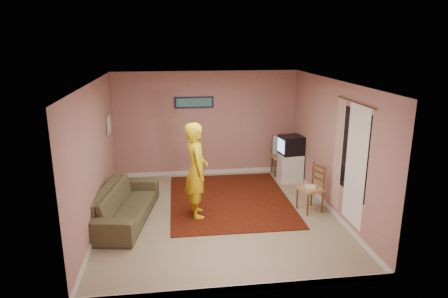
{
  "coord_description": "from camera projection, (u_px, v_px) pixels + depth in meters",
  "views": [
    {
      "loc": [
        -0.85,
        -7.17,
        3.35
      ],
      "look_at": [
        0.19,
        0.6,
        1.17
      ],
      "focal_mm": 32.0,
      "sensor_mm": 36.0,
      "label": 1
    }
  ],
  "objects": [
    {
      "name": "chair_b",
      "position": [
        311.0,
        183.0,
        7.9
      ],
      "size": [
        0.51,
        0.53,
        0.52
      ],
      "rotation": [
        0.0,
        0.0,
        -1.3
      ],
      "color": "tan",
      "rests_on": "ground"
    },
    {
      "name": "sofa",
      "position": [
        124.0,
        204.0,
        7.54
      ],
      "size": [
        1.25,
        2.37,
        0.66
      ],
      "primitive_type": "imported",
      "rotation": [
        0.0,
        0.0,
        1.4
      ],
      "color": "#4E4A2F",
      "rests_on": "ground"
    },
    {
      "name": "wall_left",
      "position": [
        95.0,
        156.0,
        7.22
      ],
      "size": [
        0.02,
        5.0,
        2.6
      ],
      "primitive_type": "cube",
      "color": "#A7776D",
      "rests_on": "ground"
    },
    {
      "name": "curtain_floral",
      "position": [
        338.0,
        155.0,
        7.47
      ],
      "size": [
        0.01,
        0.35,
        2.1
      ],
      "primitive_type": "cube",
      "color": "beige",
      "rests_on": "wall_right"
    },
    {
      "name": "wall_back",
      "position": [
        206.0,
        124.0,
        9.89
      ],
      "size": [
        4.5,
        0.02,
        2.6
      ],
      "primitive_type": "cube",
      "color": "#A7776D",
      "rests_on": "ground"
    },
    {
      "name": "window",
      "position": [
        353.0,
        152.0,
        6.89
      ],
      "size": [
        0.01,
        1.1,
        1.5
      ],
      "primitive_type": "cube",
      "color": "black",
      "rests_on": "wall_right"
    },
    {
      "name": "tv_cabinet",
      "position": [
        290.0,
        167.0,
        9.65
      ],
      "size": [
        0.53,
        0.48,
        0.67
      ],
      "primitive_type": "cube",
      "color": "silver",
      "rests_on": "ground"
    },
    {
      "name": "wall_front",
      "position": [
        241.0,
        204.0,
        5.12
      ],
      "size": [
        4.5,
        0.02,
        2.6
      ],
      "primitive_type": "cube",
      "color": "#A7776D",
      "rests_on": "ground"
    },
    {
      "name": "wall_right",
      "position": [
        333.0,
        147.0,
        7.79
      ],
      "size": [
        0.02,
        5.0,
        2.6
      ],
      "primitive_type": "cube",
      "color": "#A7776D",
      "rests_on": "ground"
    },
    {
      "name": "curtain_rod",
      "position": [
        355.0,
        102.0,
        6.65
      ],
      "size": [
        0.02,
        1.4,
        0.02
      ],
      "primitive_type": "cylinder",
      "rotation": [
        1.57,
        0.0,
        0.0
      ],
      "color": "brown",
      "rests_on": "wall_right"
    },
    {
      "name": "dvd_player",
      "position": [
        281.0,
        155.0,
        10.05
      ],
      "size": [
        0.38,
        0.29,
        0.06
      ],
      "primitive_type": "cube",
      "rotation": [
        0.0,
        0.0,
        0.13
      ],
      "color": "#A8A7AC",
      "rests_on": "chair_a"
    },
    {
      "name": "curtain_sheer",
      "position": [
        355.0,
        166.0,
        6.8
      ],
      "size": [
        0.01,
        0.75,
        2.1
      ],
      "primitive_type": "cube",
      "color": "white",
      "rests_on": "wall_right"
    },
    {
      "name": "chair_a",
      "position": [
        281.0,
        152.0,
        10.03
      ],
      "size": [
        0.44,
        0.42,
        0.52
      ],
      "rotation": [
        0.0,
        0.0,
        -0.02
      ],
      "color": "tan",
      "rests_on": "ground"
    },
    {
      "name": "ceiling",
      "position": [
        218.0,
        82.0,
        7.16
      ],
      "size": [
        4.5,
        5.0,
        0.02
      ],
      "primitive_type": "cube",
      "color": "white",
      "rests_on": "wall_back"
    },
    {
      "name": "picture_left",
      "position": [
        109.0,
        124.0,
        8.68
      ],
      "size": [
        0.04,
        0.38,
        0.42
      ],
      "color": "tan",
      "rests_on": "wall_left"
    },
    {
      "name": "person",
      "position": [
        196.0,
        170.0,
        7.59
      ],
      "size": [
        0.5,
        0.71,
        1.85
      ],
      "primitive_type": "imported",
      "rotation": [
        0.0,
        0.0,
        1.66
      ],
      "color": "yellow",
      "rests_on": "ground"
    },
    {
      "name": "baseboard_right",
      "position": [
        328.0,
        206.0,
        8.13
      ],
      "size": [
        0.02,
        5.0,
        0.1
      ],
      "primitive_type": "cube",
      "color": "silver",
      "rests_on": "ground"
    },
    {
      "name": "ground",
      "position": [
        219.0,
        215.0,
        7.85
      ],
      "size": [
        5.0,
        5.0,
        0.0
      ],
      "primitive_type": "plane",
      "color": "gray",
      "rests_on": "ground"
    },
    {
      "name": "blue_throw",
      "position": [
        281.0,
        145.0,
        9.98
      ],
      "size": [
        0.43,
        0.05,
        0.45
      ],
      "primitive_type": "cube",
      "color": "#9ACDFC",
      "rests_on": "chair_a"
    },
    {
      "name": "game_console",
      "position": [
        310.0,
        187.0,
        7.92
      ],
      "size": [
        0.23,
        0.19,
        0.04
      ],
      "primitive_type": "cube",
      "rotation": [
        0.0,
        0.0,
        -0.32
      ],
      "color": "white",
      "rests_on": "chair_b"
    },
    {
      "name": "area_rug",
      "position": [
        230.0,
        199.0,
        8.58
      ],
      "size": [
        2.54,
        3.16,
        0.02
      ],
      "primitive_type": "cube",
      "rotation": [
        0.0,
        0.0,
        -0.01
      ],
      "color": "black",
      "rests_on": "ground"
    },
    {
      "name": "baseboard_front",
      "position": [
        240.0,
        288.0,
        5.46
      ],
      "size": [
        4.5,
        0.02,
        0.1
      ],
      "primitive_type": "cube",
      "color": "silver",
      "rests_on": "ground"
    },
    {
      "name": "crt_tv",
      "position": [
        291.0,
        145.0,
        9.5
      ],
      "size": [
        0.58,
        0.53,
        0.45
      ],
      "rotation": [
        0.0,
        0.0,
        0.14
      ],
      "color": "black",
      "rests_on": "tv_cabinet"
    },
    {
      "name": "baseboard_left",
      "position": [
        101.0,
        219.0,
        7.56
      ],
      "size": [
        0.02,
        5.0,
        0.1
      ],
      "primitive_type": "cube",
      "color": "silver",
      "rests_on": "ground"
    },
    {
      "name": "picture_back",
      "position": [
        194.0,
        102.0,
        9.68
      ],
      "size": [
        0.95,
        0.04,
        0.28
      ],
      "color": "#141638",
      "rests_on": "wall_back"
    },
    {
      "name": "baseboard_back",
      "position": [
        207.0,
        172.0,
        10.22
      ],
      "size": [
        4.5,
        0.02,
        0.1
      ],
      "primitive_type": "cube",
      "color": "silver",
      "rests_on": "ground"
    }
  ]
}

